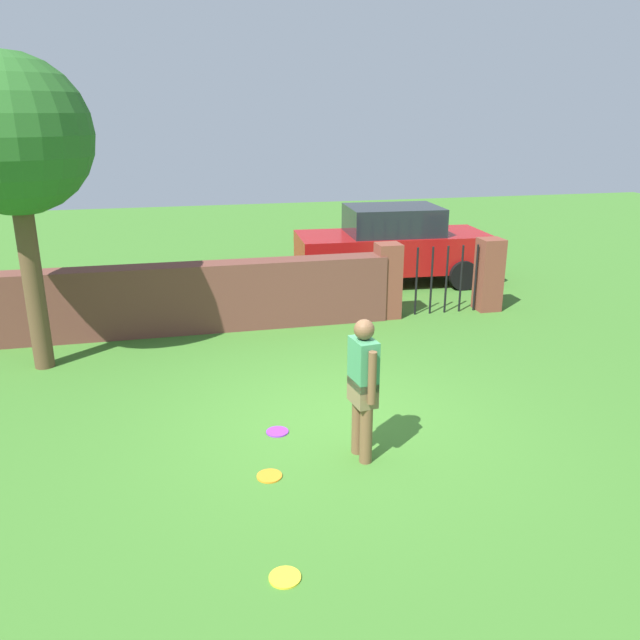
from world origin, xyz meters
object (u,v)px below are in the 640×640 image
tree (12,138)px  person (363,383)px  frisbee_orange (269,476)px  frisbee_purple (277,432)px  car (392,245)px  frisbee_yellow (285,577)px

tree → person: size_ratio=2.76×
frisbee_orange → person: bearing=9.4°
tree → frisbee_orange: bearing=-53.2°
person → frisbee_orange: 1.40m
tree → frisbee_purple: tree is taller
frisbee_purple → car: bearing=60.2°
frisbee_purple → person: bearing=-43.2°
person → frisbee_orange: bearing=91.9°
frisbee_purple → frisbee_yellow: 2.53m
frisbee_yellow → tree: bearing=117.1°
car → frisbee_orange: size_ratio=15.87×
tree → person: (3.92, -3.64, -2.44)m
tree → frisbee_purple: bearing=-42.8°
frisbee_orange → frisbee_purple: bearing=75.7°
car → frisbee_purple: (-3.68, -6.43, -0.85)m
car → frisbee_purple: bearing=-116.7°
tree → frisbee_orange: tree is taller
frisbee_orange → frisbee_purple: size_ratio=1.00×
frisbee_orange → tree: bearing=126.8°
car → frisbee_yellow: bearing=-111.2°
frisbee_yellow → frisbee_orange: bearing=86.0°
frisbee_orange → frisbee_purple: 0.98m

